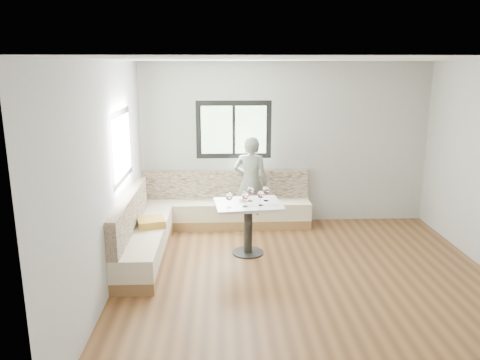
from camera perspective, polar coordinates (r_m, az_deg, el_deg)
name	(u,v)px	position (r m, az deg, el deg)	size (l,w,h in m)	color
room	(305,175)	(5.85, 7.97, 0.61)	(5.01, 5.01, 2.81)	brown
banquette	(193,219)	(7.56, -5.79, -4.76)	(2.90, 2.80, 0.95)	#996D43
table	(248,216)	(6.87, 0.99, -4.39)	(1.03, 0.84, 0.78)	black
person	(251,183)	(7.89, 1.32, -0.35)	(0.58, 0.38, 1.60)	slate
olive_ramekin	(243,199)	(6.91, 0.33, -2.37)	(0.11, 0.11, 0.04)	white
wine_glass_a	(229,197)	(6.57, -1.33, -2.05)	(0.10, 0.10, 0.22)	white
wine_glass_b	(245,196)	(6.60, 0.61, -1.98)	(0.10, 0.10, 0.22)	white
wine_glass_c	(261,195)	(6.66, 2.55, -1.82)	(0.10, 0.10, 0.22)	white
wine_glass_d	(250,191)	(6.86, 1.26, -1.34)	(0.10, 0.10, 0.22)	white
wine_glass_e	(266,191)	(6.89, 3.18, -1.31)	(0.10, 0.10, 0.22)	white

